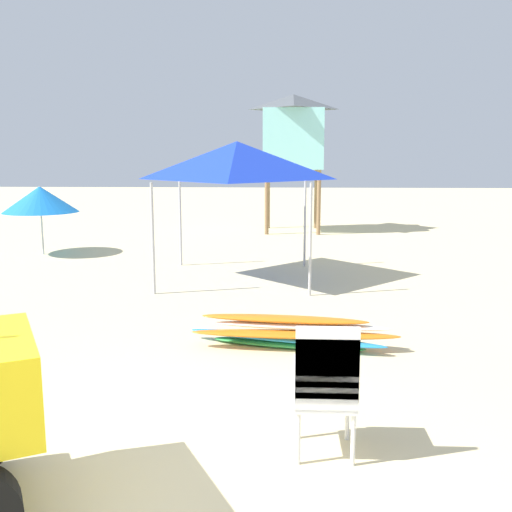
{
  "coord_description": "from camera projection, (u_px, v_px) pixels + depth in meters",
  "views": [
    {
      "loc": [
        1.08,
        -3.53,
        2.37
      ],
      "look_at": [
        0.73,
        3.79,
        1.11
      ],
      "focal_mm": 41.16,
      "sensor_mm": 36.0,
      "label": 1
    }
  ],
  "objects": [
    {
      "name": "surfboard_pile",
      "position": [
        291.0,
        333.0,
        7.27
      ],
      "size": [
        2.67,
        0.84,
        0.4
      ],
      "color": "green",
      "rests_on": "ground"
    },
    {
      "name": "beach_umbrella_mid",
      "position": [
        40.0,
        199.0,
        13.97
      ],
      "size": [
        1.78,
        1.78,
        1.64
      ],
      "color": "beige",
      "rests_on": "ground"
    },
    {
      "name": "stacked_plastic_chairs",
      "position": [
        326.0,
        379.0,
        4.55
      ],
      "size": [
        0.48,
        0.48,
        1.11
      ],
      "color": "silver",
      "rests_on": "ground"
    },
    {
      "name": "lifeguard_tower",
      "position": [
        293.0,
        132.0,
        17.98
      ],
      "size": [
        1.98,
        1.98,
        4.19
      ],
      "color": "olive",
      "rests_on": "ground"
    },
    {
      "name": "popup_canopy",
      "position": [
        237.0,
        161.0,
        11.01
      ],
      "size": [
        2.73,
        2.73,
        2.62
      ],
      "color": "#B2B2B7",
      "rests_on": "ground"
    }
  ]
}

